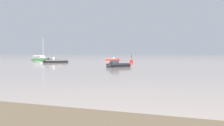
# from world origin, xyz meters

# --- Properties ---
(sailboat_moored_0) EXTENTS (6.36, 6.71, 7.92)m
(sailboat_moored_0) POSITION_xyz_m (-33.47, 58.41, 0.34)
(sailboat_moored_0) COLOR #23602D
(sailboat_moored_0) RESTS_ON ground
(motorboat_moored_1) EXTENTS (3.79, 5.12, 1.86)m
(motorboat_moored_1) POSITION_xyz_m (7.59, 24.68, 0.28)
(motorboat_moored_1) COLOR black
(motorboat_moored_1) RESTS_ON ground
(motorboat_moored_3) EXTENTS (5.17, 2.53, 1.70)m
(motorboat_moored_3) POSITION_xyz_m (-9.65, 67.08, 0.23)
(motorboat_moored_3) COLOR red
(motorboat_moored_3) RESTS_ON ground
(motorboat_moored_5) EXTENTS (6.43, 5.90, 2.23)m
(motorboat_moored_5) POSITION_xyz_m (-15.33, 39.12, 0.31)
(motorboat_moored_5) COLOR black
(motorboat_moored_5) RESTS_ON ground
(channel_buoy) EXTENTS (0.90, 0.90, 2.30)m
(channel_buoy) POSITION_xyz_m (3.18, 46.88, 0.46)
(channel_buoy) COLOR red
(channel_buoy) RESTS_ON ground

